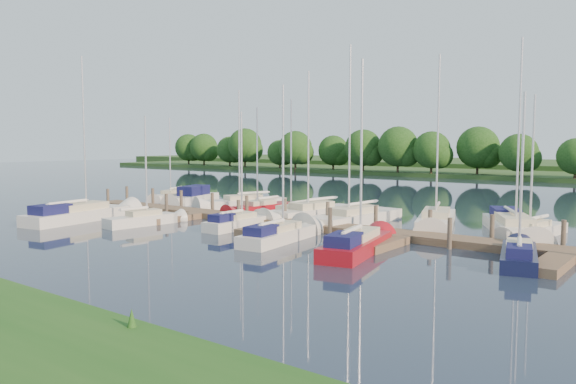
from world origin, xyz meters
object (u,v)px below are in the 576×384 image
Objects in this scene: motorboat at (192,199)px; sailboat_s_2 at (238,223)px; dock at (287,225)px; sailboat_n_5 at (311,215)px; sailboat_n_0 at (172,197)px.

motorboat is 15.92m from sailboat_s_2.
dock is 5.25× the size of sailboat_s_2.
motorboat is 0.89× the size of sailboat_s_2.
sailboat_n_5 is at bearing 105.44° from dock.
dock is 20.41m from sailboat_n_0.
dock is at bearing 142.32° from motorboat.
sailboat_n_0 is 19.17m from sailboat_s_2.
sailboat_n_5 reaches higher than sailboat_n_0.
sailboat_s_2 is at bearing -138.20° from dock.
motorboat is at bearing 157.43° from dock.
sailboat_s_2 is at bearing 132.15° from sailboat_n_0.
motorboat is at bearing 150.83° from sailboat_n_0.
sailboat_n_0 is at bearing -25.08° from motorboat.
sailboat_n_5 is (17.94, -2.85, 0.01)m from sailboat_n_0.
sailboat_n_0 is 0.74× the size of sailboat_n_5.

